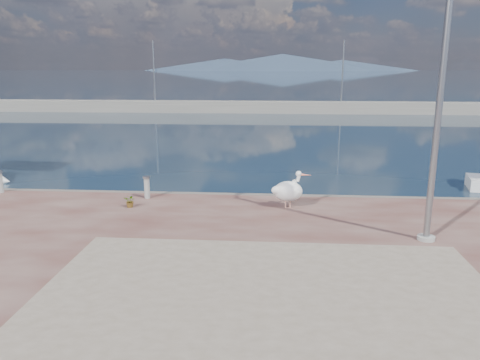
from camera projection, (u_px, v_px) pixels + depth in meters
name	position (u px, v px, depth m)	size (l,w,h in m)	color
ground	(228.00, 268.00, 11.50)	(1400.00, 1400.00, 0.00)	#162635
quay_patch	(267.00, 313.00, 8.40)	(9.00, 7.00, 0.01)	gray
breakwater	(265.00, 107.00, 50.12)	(120.00, 2.20, 7.50)	gray
mountains	(279.00, 63.00, 638.82)	(370.00, 280.00, 22.00)	#28384C
pelican	(289.00, 191.00, 14.58)	(1.23, 0.72, 1.17)	tan
lamp_post	(438.00, 110.00, 11.20)	(0.44, 0.96, 7.00)	gray
bollard_near	(147.00, 186.00, 15.66)	(0.25, 0.25, 0.75)	gray
bollard_far	(0.00, 181.00, 16.36)	(0.25, 0.25, 0.77)	gray
potted_plant	(130.00, 201.00, 14.68)	(0.37, 0.32, 0.41)	#33722D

